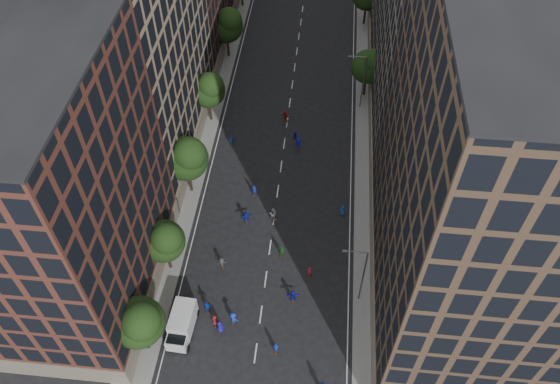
{
  "coord_description": "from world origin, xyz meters",
  "views": [
    {
      "loc": [
        4.98,
        -19.67,
        53.74
      ],
      "look_at": [
        0.48,
        25.15,
        2.0
      ],
      "focal_mm": 35.0,
      "sensor_mm": 36.0,
      "label": 1
    }
  ],
  "objects_px": {
    "cargo_van": "(182,324)",
    "skater_1": "(276,348)",
    "streetlamp_near": "(361,274)",
    "skater_0": "(220,327)",
    "streetlamp_far": "(362,79)"
  },
  "relations": [
    {
      "from": "cargo_van",
      "to": "skater_0",
      "type": "bearing_deg",
      "value": 7.72
    },
    {
      "from": "streetlamp_far",
      "to": "cargo_van",
      "type": "relative_size",
      "value": 1.72
    },
    {
      "from": "streetlamp_near",
      "to": "streetlamp_far",
      "type": "height_order",
      "value": "same"
    },
    {
      "from": "skater_0",
      "to": "skater_1",
      "type": "bearing_deg",
      "value": 178.76
    },
    {
      "from": "streetlamp_near",
      "to": "skater_0",
      "type": "xyz_separation_m",
      "value": [
        -14.4,
        -5.37,
        -4.27
      ]
    },
    {
      "from": "cargo_van",
      "to": "skater_1",
      "type": "relative_size",
      "value": 3.2
    },
    {
      "from": "streetlamp_far",
      "to": "skater_0",
      "type": "bearing_deg",
      "value": -110.57
    },
    {
      "from": "streetlamp_far",
      "to": "skater_1",
      "type": "xyz_separation_m",
      "value": [
        -8.28,
        -40.1,
        -4.35
      ]
    },
    {
      "from": "streetlamp_near",
      "to": "cargo_van",
      "type": "height_order",
      "value": "streetlamp_near"
    },
    {
      "from": "cargo_van",
      "to": "skater_1",
      "type": "xyz_separation_m",
      "value": [
        10.11,
        -1.39,
        -0.62
      ]
    },
    {
      "from": "streetlamp_near",
      "to": "skater_0",
      "type": "height_order",
      "value": "streetlamp_near"
    },
    {
      "from": "cargo_van",
      "to": "skater_1",
      "type": "height_order",
      "value": "cargo_van"
    },
    {
      "from": "skater_0",
      "to": "skater_1",
      "type": "height_order",
      "value": "skater_0"
    },
    {
      "from": "streetlamp_far",
      "to": "skater_0",
      "type": "distance_m",
      "value": 41.2
    },
    {
      "from": "skater_0",
      "to": "skater_1",
      "type": "relative_size",
      "value": 1.1
    }
  ]
}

